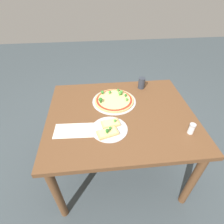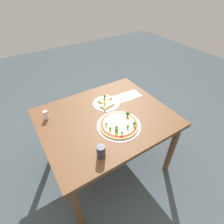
% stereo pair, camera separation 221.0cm
% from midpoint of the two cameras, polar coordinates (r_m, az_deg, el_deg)
% --- Properties ---
extents(ground_plane, '(8.00, 8.00, 0.00)m').
position_cam_midpoint_polar(ground_plane, '(1.70, -10.74, -49.96)').
color(ground_plane, '#3D474C').
extents(dining_table, '(1.15, 0.95, 0.72)m').
position_cam_midpoint_polar(dining_table, '(1.08, -16.94, -49.51)').
color(dining_table, brown).
rests_on(dining_table, ground_plane).
extents(pizza_tray_whole, '(0.37, 0.37, 0.07)m').
position_cam_midpoint_polar(pizza_tray_whole, '(1.00, -19.45, -39.62)').
color(pizza_tray_whole, '#B7B7BC').
rests_on(pizza_tray_whole, dining_table).
extents(pizza_tray_slice, '(0.26, 0.26, 0.06)m').
position_cam_midpoint_polar(pizza_tray_slice, '(1.02, -32.19, -57.24)').
color(pizza_tray_slice, '#B7B7BC').
rests_on(pizza_tray_slice, dining_table).
extents(drinking_cup, '(0.06, 0.06, 0.10)m').
position_cam_midpoint_polar(drinking_cup, '(0.98, 0.28, -28.44)').
color(drinking_cup, '#2D333D').
rests_on(drinking_cup, dining_table).
extents(condiment_shaker, '(0.04, 0.04, 0.08)m').
position_cam_midpoint_polar(condiment_shaker, '(0.99, 32.78, -59.50)').
color(condiment_shaker, silver).
rests_on(condiment_shaker, dining_table).
extents(paper_menu, '(0.32, 0.16, 0.00)m').
position_cam_midpoint_polar(paper_menu, '(1.12, -48.41, -51.11)').
color(paper_menu, silver).
rests_on(paper_menu, dining_table).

